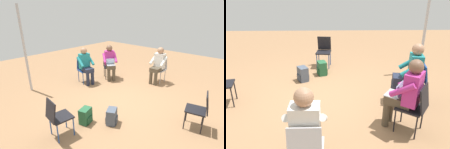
{
  "view_description": "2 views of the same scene",
  "coord_description": "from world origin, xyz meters",
  "views": [
    {
      "loc": [
        -2.74,
        3.33,
        2.45
      ],
      "look_at": [
        0.03,
        0.29,
        0.89
      ],
      "focal_mm": 28.0,
      "sensor_mm": 36.0,
      "label": 1
    },
    {
      "loc": [
        0.27,
        -4.13,
        2.27
      ],
      "look_at": [
        0.36,
        -0.32,
        0.66
      ],
      "focal_mm": 35.0,
      "sensor_mm": 36.0,
      "label": 2
    }
  ],
  "objects": [
    {
      "name": "chair_north",
      "position": [
        0.01,
        1.9,
        0.5
      ],
      "size": [
        0.44,
        0.48,
        0.85
      ],
      "rotation": [
        0.0,
        0.0,
        -3.25
      ],
      "color": "black",
      "rests_on": "ground"
    },
    {
      "name": "backpack_near_laptop_user",
      "position": [
        -0.48,
        0.86,
        0.16
      ],
      "size": [
        0.31,
        0.34,
        0.36
      ],
      "rotation": [
        0.0,
        0.0,
        5.22
      ],
      "color": "#475160",
      "rests_on": "ground"
    },
    {
      "name": "person_with_laptop",
      "position": [
        1.41,
        -1.11,
        0.69
      ],
      "size": [
        0.64,
        0.63,
        1.24
      ],
      "rotation": [
        0.0,
        0.0,
        0.94
      ],
      "color": "#4C4233",
      "rests_on": "ground"
    },
    {
      "name": "person_in_teal",
      "position": [
        1.75,
        -0.27,
        0.69
      ],
      "size": [
        0.57,
        0.56,
        1.24
      ],
      "rotation": [
        0.0,
        0.0,
        1.38
      ],
      "color": "#23283D",
      "rests_on": "ground"
    },
    {
      "name": "chair_east",
      "position": [
        1.91,
        -0.3,
        0.5
      ],
      "size": [
        0.5,
        0.47,
        0.85
      ],
      "rotation": [
        0.0,
        0.0,
        1.38
      ],
      "color": "#1E4799",
      "rests_on": "ground"
    },
    {
      "name": "ground_plane",
      "position": [
        0.0,
        0.0,
        0.0
      ],
      "size": [
        14.0,
        14.0,
        0.0
      ],
      "primitive_type": "plane",
      "color": "#99704C"
    },
    {
      "name": "chair_southeast",
      "position": [
        1.55,
        -1.21,
        0.5
      ],
      "size": [
        0.58,
        0.57,
        0.85
      ],
      "rotation": [
        0.0,
        0.0,
        0.94
      ],
      "color": "black",
      "rests_on": "ground"
    },
    {
      "name": "person_in_white",
      "position": [
        -0.05,
        -1.96,
        0.69
      ],
      "size": [
        0.49,
        0.52,
        1.24
      ],
      "rotation": [
        0.0,
        0.0,
        0.0
      ],
      "color": "#4C4233",
      "rests_on": "ground"
    },
    {
      "name": "chair_south",
      "position": [
        -0.05,
        -2.13,
        0.5
      ],
      "size": [
        0.4,
        0.44,
        0.85
      ],
      "rotation": [
        0.0,
        0.0,
        0.0
      ],
      "color": "#B7B7BC",
      "rests_on": "ground"
    },
    {
      "name": "backpack_by_empty_chair",
      "position": [
        -0.03,
        1.24,
        0.16
      ],
      "size": [
        0.3,
        0.33,
        0.36
      ],
      "rotation": [
        0.0,
        0.0,
        5.01
      ],
      "color": "#235B38",
      "rests_on": "ground"
    },
    {
      "name": "tent_pole_near",
      "position": [
        2.59,
        1.32,
        1.29
      ],
      "size": [
        0.07,
        0.07,
        2.59
      ],
      "primitive_type": "cylinder",
      "color": "#B2B2B7",
      "rests_on": "ground"
    }
  ]
}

